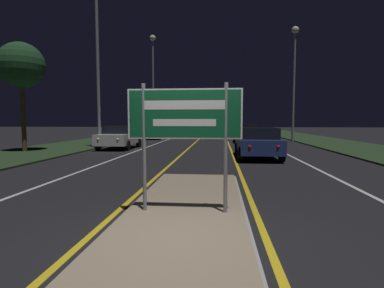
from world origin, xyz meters
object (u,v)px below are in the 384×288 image
(streetlight_left_near, at_px, (97,32))
(streetlight_right_near, at_px, (294,65))
(highway_sign, at_px, (184,120))
(streetlight_left_far, at_px, (153,68))
(car_receding_0, at_px, (258,142))
(car_receding_1, at_px, (246,133))
(car_approaching_1, at_px, (153,131))
(car_approaching_0, at_px, (120,137))

(streetlight_left_near, height_order, streetlight_right_near, streetlight_left_near)
(highway_sign, bearing_deg, streetlight_left_near, 118.67)
(streetlight_left_far, xyz_separation_m, streetlight_right_near, (13.04, -6.23, -1.06))
(highway_sign, bearing_deg, car_receding_0, 74.80)
(streetlight_right_near, bearing_deg, highway_sign, -108.44)
(car_receding_0, xyz_separation_m, car_receding_1, (0.36, 10.18, 0.05))
(streetlight_left_far, height_order, car_approaching_1, streetlight_left_far)
(streetlight_left_near, xyz_separation_m, streetlight_left_far, (0.13, 14.22, 0.43))
(car_receding_0, distance_m, car_receding_1, 10.19)
(highway_sign, bearing_deg, streetlight_right_near, 71.56)
(car_receding_0, height_order, car_receding_1, car_receding_1)
(highway_sign, distance_m, car_approaching_0, 14.38)
(streetlight_right_near, height_order, car_approaching_1, streetlight_right_near)
(streetlight_left_near, height_order, car_approaching_1, streetlight_left_near)
(streetlight_left_near, bearing_deg, streetlight_left_far, 89.46)
(streetlight_right_near, xyz_separation_m, car_receding_1, (-3.85, -0.78, -5.50))
(highway_sign, distance_m, car_receding_1, 19.38)
(streetlight_left_near, bearing_deg, car_approaching_0, 55.78)
(car_receding_1, bearing_deg, highway_sign, -98.30)
(streetlight_left_far, distance_m, streetlight_right_near, 14.49)
(streetlight_left_far, distance_m, car_approaching_0, 14.59)
(streetlight_left_far, bearing_deg, streetlight_right_near, -25.55)
(car_receding_0, relative_size, car_approaching_0, 1.03)
(car_approaching_0, bearing_deg, streetlight_left_far, 93.08)
(streetlight_left_far, height_order, streetlight_right_near, streetlight_left_far)
(car_receding_1, bearing_deg, streetlight_left_far, 142.67)
(car_approaching_0, xyz_separation_m, car_approaching_1, (-0.19, 10.21, -0.03))
(streetlight_right_near, distance_m, car_receding_1, 6.76)
(car_receding_0, relative_size, car_approaching_1, 1.04)
(streetlight_right_near, bearing_deg, car_receding_0, -111.00)
(streetlight_left_far, distance_m, car_receding_1, 13.29)
(car_approaching_0, distance_m, car_approaching_1, 10.21)
(highway_sign, distance_m, car_receding_0, 9.35)
(highway_sign, bearing_deg, car_approaching_1, 104.12)
(car_approaching_1, bearing_deg, highway_sign, -75.88)
(streetlight_left_near, distance_m, streetlight_left_far, 14.22)
(streetlight_left_far, height_order, car_receding_0, streetlight_left_far)
(car_approaching_0, bearing_deg, car_approaching_1, 91.05)
(highway_sign, height_order, car_receding_0, highway_sign)
(streetlight_right_near, height_order, car_receding_0, streetlight_right_near)
(streetlight_left_far, relative_size, car_approaching_1, 2.64)
(car_approaching_1, bearing_deg, car_receding_0, -60.01)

